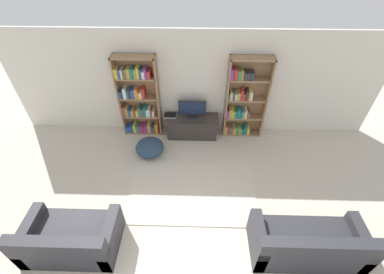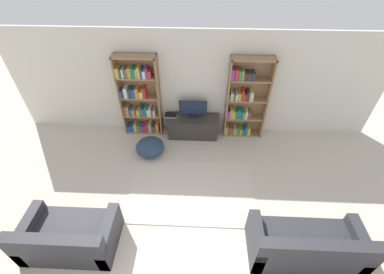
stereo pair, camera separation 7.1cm
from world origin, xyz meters
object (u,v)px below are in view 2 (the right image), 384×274
object	(u,v)px
bookshelf_right	(244,101)
couch_left_sectional	(70,237)
bookshelf_left	(139,99)
laptop	(171,115)
beanbag_ottoman	(150,147)
couch_right_sofa	(306,246)
television	(193,109)
tv_stand	(193,126)

from	to	relation	value
bookshelf_right	couch_left_sectional	distance (m)	4.55
bookshelf_left	laptop	distance (m)	0.87
bookshelf_left	beanbag_ottoman	world-z (taller)	bookshelf_left
couch_right_sofa	laptop	bearing A→B (deg)	128.82
television	beanbag_ottoman	size ratio (longest dim) A/B	1.02
television	couch_left_sectional	world-z (taller)	television
bookshelf_right	laptop	xyz separation A→B (m)	(-1.77, -0.07, -0.42)
tv_stand	bookshelf_right	bearing A→B (deg)	6.80
bookshelf_left	laptop	world-z (taller)	bookshelf_left
bookshelf_left	tv_stand	xyz separation A→B (m)	(1.31, -0.14, -0.71)
couch_left_sectional	tv_stand	bearing A→B (deg)	57.70
laptop	couch_right_sofa	size ratio (longest dim) A/B	0.17
bookshelf_left	couch_left_sectional	xyz separation A→B (m)	(-0.63, -3.20, -0.70)
bookshelf_right	couch_left_sectional	size ratio (longest dim) A/B	1.37
couch_right_sofa	beanbag_ottoman	distance (m)	3.75
bookshelf_right	couch_right_sofa	xyz separation A→B (m)	(0.75, -3.19, -0.68)
bookshelf_left	bookshelf_right	bearing A→B (deg)	0.11
couch_right_sofa	beanbag_ottoman	xyz separation A→B (m)	(-2.95, 2.32, -0.10)
couch_left_sectional	beanbag_ottoman	size ratio (longest dim) A/B	2.30
television	couch_left_sectional	size ratio (longest dim) A/B	0.45
couch_left_sectional	bookshelf_right	bearing A→B (deg)	45.48
tv_stand	laptop	xyz separation A→B (m)	(-0.55, 0.08, 0.28)
bookshelf_right	laptop	size ratio (longest dim) A/B	6.73
couch_right_sofa	beanbag_ottoman	world-z (taller)	couch_right_sofa
tv_stand	couch_left_sectional	bearing A→B (deg)	-122.30
laptop	couch_left_sectional	xyz separation A→B (m)	(-1.38, -3.14, -0.28)
beanbag_ottoman	couch_right_sofa	bearing A→B (deg)	-38.21
beanbag_ottoman	couch_left_sectional	bearing A→B (deg)	-112.20
bookshelf_right	laptop	bearing A→B (deg)	-177.85
bookshelf_right	couch_right_sofa	size ratio (longest dim) A/B	1.16
bookshelf_right	couch_right_sofa	bearing A→B (deg)	-76.83
bookshelf_left	television	bearing A→B (deg)	-3.81
bookshelf_left	couch_right_sofa	distance (m)	4.62
laptop	couch_left_sectional	distance (m)	3.44
bookshelf_right	couch_right_sofa	distance (m)	3.35
bookshelf_left	tv_stand	world-z (taller)	bookshelf_left
bookshelf_right	couch_left_sectional	world-z (taller)	bookshelf_right
laptop	tv_stand	bearing A→B (deg)	-8.09
bookshelf_left	tv_stand	distance (m)	1.49
bookshelf_left	couch_left_sectional	distance (m)	3.34
bookshelf_left	beanbag_ottoman	distance (m)	1.21
television	laptop	world-z (taller)	television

